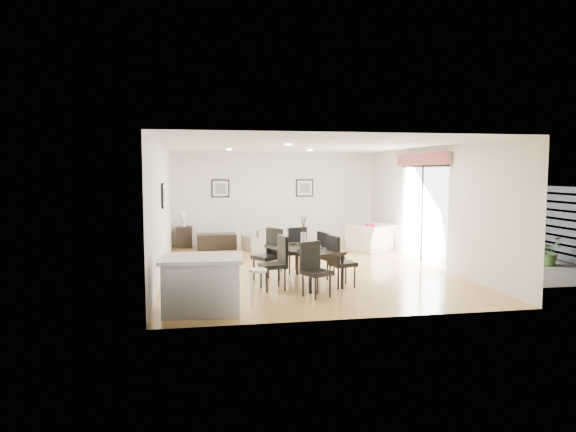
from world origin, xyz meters
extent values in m
plane|color=tan|center=(0.00, 0.00, 0.00)|extent=(8.00, 8.00, 0.00)
cube|color=white|center=(0.00, 4.00, 1.35)|extent=(6.00, 0.04, 2.70)
cube|color=white|center=(0.00, -4.00, 1.35)|extent=(6.00, 0.04, 2.70)
cube|color=white|center=(-3.00, 0.00, 1.35)|extent=(0.04, 8.00, 2.70)
cube|color=white|center=(3.00, 0.00, 1.35)|extent=(0.04, 8.00, 2.70)
cube|color=white|center=(0.00, 0.00, 2.70)|extent=(6.00, 8.00, 0.02)
imported|color=gray|center=(-0.03, 2.91, 0.29)|extent=(2.12, 1.24, 0.58)
imported|color=silver|center=(2.34, 2.04, 0.36)|extent=(1.47, 1.43, 0.72)
imported|color=#3A5D28|center=(5.59, -0.71, 0.34)|extent=(0.73, 0.68, 0.67)
imported|color=#3A5D28|center=(5.60, 0.63, 0.32)|extent=(0.41, 0.41, 0.63)
cube|color=black|center=(-0.30, -1.53, 0.65)|extent=(1.36, 1.82, 0.05)
cylinder|color=black|center=(-0.35, -2.37, 0.31)|extent=(0.06, 0.06, 0.63)
cylinder|color=black|center=(-0.91, -0.95, 0.31)|extent=(0.06, 0.06, 0.63)
cylinder|color=black|center=(0.31, -2.12, 0.31)|extent=(0.06, 0.06, 0.63)
cylinder|color=black|center=(-0.25, -0.70, 0.31)|extent=(0.06, 0.06, 0.63)
cube|color=black|center=(-0.95, -1.94, 0.44)|extent=(0.51, 0.51, 0.08)
cube|color=black|center=(-0.76, -1.91, 0.72)|extent=(0.13, 0.44, 0.53)
cylinder|color=black|center=(-1.15, -1.80, 0.20)|extent=(0.03, 0.03, 0.40)
cylinder|color=black|center=(-0.81, -1.74, 0.20)|extent=(0.03, 0.03, 0.40)
cylinder|color=black|center=(-1.09, -2.14, 0.20)|extent=(0.03, 0.03, 0.40)
cylinder|color=black|center=(-0.75, -2.08, 0.20)|extent=(0.03, 0.03, 0.40)
cube|color=black|center=(-0.95, -1.13, 0.46)|extent=(0.63, 0.63, 0.08)
cube|color=black|center=(-0.78, -1.02, 0.75)|extent=(0.29, 0.42, 0.55)
cylinder|color=black|center=(-1.20, -1.07, 0.21)|extent=(0.04, 0.04, 0.42)
cylinder|color=black|center=(-0.89, -0.88, 0.21)|extent=(0.04, 0.04, 0.42)
cylinder|color=black|center=(-1.01, -1.37, 0.21)|extent=(0.04, 0.04, 0.42)
cylinder|color=black|center=(-0.71, -1.19, 0.21)|extent=(0.04, 0.04, 0.42)
cube|color=black|center=(0.36, -1.94, 0.43)|extent=(0.51, 0.51, 0.08)
cube|color=black|center=(0.17, -1.98, 0.71)|extent=(0.14, 0.44, 0.52)
cylinder|color=black|center=(0.56, -2.07, 0.20)|extent=(0.03, 0.03, 0.40)
cylinder|color=black|center=(0.22, -2.14, 0.20)|extent=(0.03, 0.03, 0.40)
cylinder|color=black|center=(0.49, -1.74, 0.20)|extent=(0.03, 0.03, 0.40)
cylinder|color=black|center=(0.15, -1.81, 0.20)|extent=(0.03, 0.03, 0.40)
cube|color=black|center=(0.36, -1.13, 0.42)|extent=(0.51, 0.51, 0.07)
cube|color=black|center=(0.18, -1.17, 0.69)|extent=(0.15, 0.42, 0.50)
cylinder|color=black|center=(0.55, -1.25, 0.19)|extent=(0.03, 0.03, 0.38)
cylinder|color=black|center=(0.23, -1.32, 0.19)|extent=(0.03, 0.03, 0.38)
cylinder|color=black|center=(0.48, -0.93, 0.19)|extent=(0.03, 0.03, 0.38)
cylinder|color=black|center=(0.16, -1.00, 0.19)|extent=(0.03, 0.03, 0.38)
cube|color=black|center=(-0.30, -2.63, 0.42)|extent=(0.57, 0.57, 0.07)
cube|color=black|center=(-0.38, -2.46, 0.69)|extent=(0.40, 0.24, 0.50)
cylinder|color=black|center=(-0.37, -2.85, 0.19)|extent=(0.03, 0.03, 0.38)
cylinder|color=black|center=(-0.52, -2.55, 0.19)|extent=(0.03, 0.03, 0.38)
cylinder|color=black|center=(-0.08, -2.70, 0.19)|extent=(0.03, 0.03, 0.38)
cylinder|color=black|center=(-0.23, -2.40, 0.19)|extent=(0.03, 0.03, 0.38)
cube|color=black|center=(-0.30, -0.44, 0.44)|extent=(0.56, 0.56, 0.08)
cube|color=black|center=(-0.24, -0.63, 0.72)|extent=(0.44, 0.20, 0.53)
cylinder|color=black|center=(-0.19, -0.23, 0.20)|extent=(0.03, 0.03, 0.40)
cylinder|color=black|center=(-0.08, -0.55, 0.20)|extent=(0.03, 0.03, 0.40)
cylinder|color=black|center=(-0.52, -0.34, 0.20)|extent=(0.03, 0.03, 0.40)
cylinder|color=black|center=(-0.41, -0.66, 0.20)|extent=(0.03, 0.03, 0.40)
cylinder|color=white|center=(-0.30, -1.53, 0.83)|extent=(0.10, 0.10, 0.30)
cylinder|color=black|center=(-0.04, -1.53, 0.69)|extent=(0.29, 0.29, 0.01)
cylinder|color=black|center=(-0.04, -1.53, 0.71)|extent=(0.16, 0.16, 0.04)
cylinder|color=black|center=(-0.43, -1.12, 0.69)|extent=(0.29, 0.29, 0.01)
cylinder|color=black|center=(-0.43, -1.12, 0.71)|extent=(0.16, 0.16, 0.04)
cylinder|color=black|center=(-0.43, -1.95, 0.69)|extent=(0.29, 0.29, 0.01)
cylinder|color=black|center=(-0.43, -1.95, 0.71)|extent=(0.16, 0.16, 0.04)
cube|color=black|center=(-1.76, 3.16, 0.21)|extent=(1.08, 0.66, 0.42)
cube|color=black|center=(-2.66, 3.66, 0.30)|extent=(0.46, 0.46, 0.59)
cylinder|color=white|center=(-2.66, 3.66, 0.68)|extent=(0.10, 0.10, 0.18)
cone|color=white|center=(-2.66, 3.66, 0.89)|extent=(0.22, 0.22, 0.24)
cube|color=maroon|center=(2.24, 1.93, 0.58)|extent=(0.32, 0.29, 0.33)
cube|color=silver|center=(-2.23, -3.23, 0.40)|extent=(1.20, 0.94, 0.80)
cube|color=#BABABC|center=(-2.23, -3.23, 0.83)|extent=(1.30, 1.05, 0.06)
cylinder|color=silver|center=(-1.38, -3.23, 0.61)|extent=(0.29, 0.29, 0.04)
cylinder|color=silver|center=(-1.29, -3.13, 0.31)|extent=(0.02, 0.02, 0.61)
cylinder|color=silver|center=(-1.48, -3.13, 0.31)|extent=(0.02, 0.02, 0.61)
cylinder|color=silver|center=(-1.48, -3.33, 0.31)|extent=(0.02, 0.02, 0.61)
cylinder|color=silver|center=(-1.29, -3.33, 0.31)|extent=(0.02, 0.02, 0.61)
cube|color=black|center=(-1.60, 3.97, 1.65)|extent=(0.52, 0.03, 0.52)
cube|color=white|center=(-1.60, 3.97, 1.65)|extent=(0.44, 0.04, 0.44)
cube|color=#595954|center=(-1.60, 3.97, 1.65)|extent=(0.30, 0.04, 0.30)
cube|color=black|center=(0.90, 3.97, 1.65)|extent=(0.52, 0.03, 0.52)
cube|color=white|center=(0.90, 3.97, 1.65)|extent=(0.44, 0.04, 0.44)
cube|color=#595954|center=(0.90, 3.97, 1.65)|extent=(0.30, 0.04, 0.30)
cube|color=black|center=(-2.97, -0.20, 1.65)|extent=(0.03, 0.52, 0.52)
cube|color=white|center=(-2.97, -0.20, 1.65)|extent=(0.04, 0.44, 0.44)
cube|color=#595954|center=(-2.97, -0.20, 1.65)|extent=(0.04, 0.30, 0.30)
cube|color=white|center=(2.98, 0.30, 1.12)|extent=(0.02, 2.40, 2.25)
cube|color=black|center=(2.96, 0.30, 1.12)|extent=(0.03, 0.05, 2.25)
cube|color=black|center=(2.96, 0.30, 2.27)|extent=(0.03, 2.50, 0.05)
cube|color=maroon|center=(2.92, 0.30, 2.43)|extent=(0.10, 2.70, 0.28)
plane|color=gray|center=(5.00, 0.30, 0.00)|extent=(6.00, 6.00, 0.00)
cube|color=#2F2F31|center=(6.20, 0.30, 0.90)|extent=(0.08, 5.50, 1.80)
cube|color=brown|center=(6.05, 2.70, 1.00)|extent=(0.35, 0.35, 2.00)
camera|label=1|loc=(-2.31, -11.03, 2.15)|focal=32.00mm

